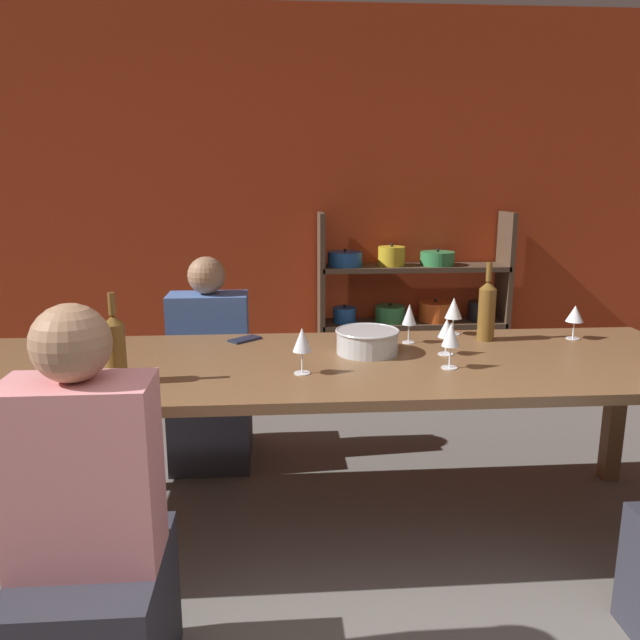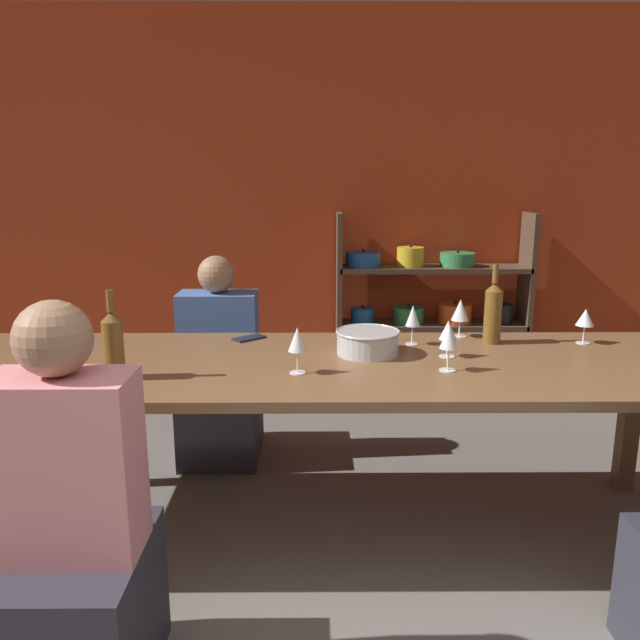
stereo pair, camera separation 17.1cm
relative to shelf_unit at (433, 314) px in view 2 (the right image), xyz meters
The scene contains 15 objects.
wall_back_red 1.10m from the shelf_unit, 164.02° to the left, with size 8.80×0.06×2.70m.
shelf_unit is the anchor object (origin of this frame).
dining_table 2.24m from the shelf_unit, 112.50° to the right, with size 3.19×0.96×0.78m.
mixing_bowl 2.08m from the shelf_unit, 108.41° to the right, with size 0.28×0.28×0.10m.
wine_bottle_dark 2.82m from the shelf_unit, 125.48° to the right, with size 0.08×0.08×0.34m.
wine_bottle_amber 1.82m from the shelf_unit, 92.36° to the right, with size 0.08×0.08×0.36m.
wine_glass_red_a 2.25m from the shelf_unit, 99.29° to the right, with size 0.07×0.07×0.18m.
wine_glass_white_a 2.06m from the shelf_unit, 99.11° to the right, with size 0.07×0.07×0.16m.
wine_glass_empty_a 1.86m from the shelf_unit, 79.16° to the right, with size 0.08×0.08×0.16m.
wine_glass_white_b 2.44m from the shelf_unit, 112.98° to the right, with size 0.07×0.07×0.18m.
wine_glass_red_c 1.89m from the shelf_unit, 103.67° to the right, with size 0.06×0.06×0.18m.
wine_glass_empty_b 1.72m from the shelf_unit, 96.65° to the right, with size 0.08×0.08×0.18m.
cell_phone 2.09m from the shelf_unit, 124.80° to the right, with size 0.16×0.15×0.01m.
person_far_a 1.88m from the shelf_unit, 137.93° to the right, with size 0.42×0.52×1.11m.
person_near_b 3.30m from the shelf_unit, 118.43° to the right, with size 0.40×0.50×1.20m.
Camera 2 is at (-0.17, -0.88, 1.51)m, focal length 35.00 mm.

